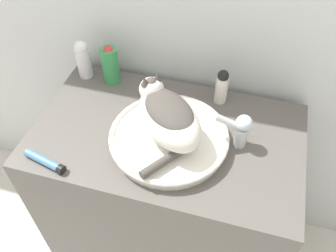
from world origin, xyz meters
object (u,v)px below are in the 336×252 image
(faucet, at_px, (240,128))
(deodorant_stick, at_px, (222,86))
(cat, at_px, (168,116))
(spray_bottle_trigger, at_px, (110,64))
(cream_tube, at_px, (45,161))
(lotion_bottle_white, at_px, (83,59))

(faucet, relative_size, deodorant_stick, 0.99)
(cat, bearing_deg, faucet, -122.99)
(spray_bottle_trigger, xyz_separation_m, cream_tube, (-0.05, -0.45, -0.07))
(lotion_bottle_white, bearing_deg, faucet, -16.88)
(lotion_bottle_white, bearing_deg, cream_tube, -81.63)
(faucet, xyz_separation_m, lotion_bottle_white, (-0.65, 0.20, 0.00))
(lotion_bottle_white, relative_size, cream_tube, 1.03)
(deodorant_stick, xyz_separation_m, cream_tube, (-0.49, -0.45, -0.06))
(cat, height_order, lotion_bottle_white, cat)
(cream_tube, bearing_deg, spray_bottle_trigger, 84.10)
(faucet, bearing_deg, cat, -1.39)
(spray_bottle_trigger, bearing_deg, faucet, -20.19)
(cat, relative_size, faucet, 2.54)
(lotion_bottle_white, xyz_separation_m, deodorant_stick, (0.56, 0.00, -0.01))
(cat, height_order, cream_tube, cat)
(faucet, xyz_separation_m, deodorant_stick, (-0.10, 0.20, -0.01))
(deodorant_stick, distance_m, cream_tube, 0.67)
(deodorant_stick, bearing_deg, lotion_bottle_white, 180.00)
(cat, distance_m, deodorant_stick, 0.29)
(spray_bottle_trigger, bearing_deg, cat, -39.54)
(lotion_bottle_white, height_order, cream_tube, lotion_bottle_white)
(spray_bottle_trigger, relative_size, lotion_bottle_white, 1.06)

